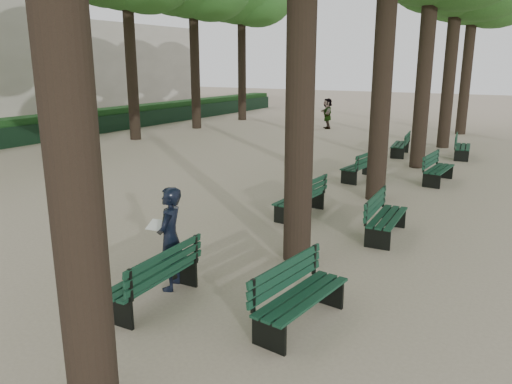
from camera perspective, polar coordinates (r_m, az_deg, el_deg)
The scene contains 15 objects.
ground at distance 8.21m, azimuth -14.59°, elevation -12.23°, with size 120.00×120.00×0.00m, color tan.
bench_left_0 at distance 8.01m, azimuth -11.64°, elevation -10.58°, with size 0.63×1.82×0.92m.
bench_left_1 at distance 12.22m, azimuth 5.05°, elevation -1.47°, with size 0.67×1.83×0.92m.
bench_left_2 at distance 16.29m, azimuth 11.77°, elevation 2.33°, with size 0.76×1.85×0.92m.
bench_left_3 at distance 20.99m, azimuth 16.11°, elevation 4.76°, with size 0.79×1.86×0.92m.
bench_right_0 at distance 7.27m, azimuth 5.19°, elevation -13.04°, with size 0.78×1.86×0.92m.
bench_right_1 at distance 11.05m, azimuth 14.68°, elevation -3.66°, with size 0.67×1.83×0.92m.
bench_right_2 at distance 16.52m, azimuth 20.13°, elevation 1.91°, with size 0.68×1.83×0.92m.
bench_right_3 at distance 21.24m, azimuth 22.50°, elevation 4.33°, with size 0.77×1.85×0.92m.
man_with_map at distance 8.26m, azimuth -9.78°, elevation -5.27°, with size 0.71×0.76×1.72m.
pedestrian_e at distance 28.89m, azimuth 8.16°, elevation 8.88°, with size 1.58×0.34×1.71m, color #262628.
pedestrian_a at distance 32.87m, azimuth 18.45°, elevation 8.82°, with size 0.75×0.31×1.55m, color #262628.
fence at distance 26.11m, azimuth -21.50°, elevation 6.54°, with size 0.08×42.00×0.90m, color black.
hedge at distance 26.64m, azimuth -22.48°, elevation 6.91°, with size 1.20×42.00×1.20m, color #153E17.
building_far at distance 51.96m, azimuth -17.99°, elevation 13.71°, with size 12.00×16.00×7.00m, color #B7B2A3.
Camera 1 is at (5.29, -5.12, 3.63)m, focal length 35.00 mm.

